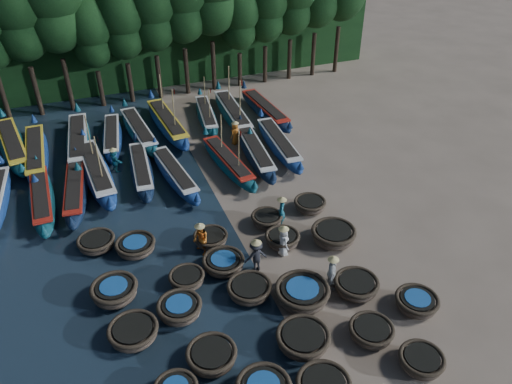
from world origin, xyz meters
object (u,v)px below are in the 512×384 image
object	(u,v)px
coracle_6	(212,356)
long_boat_3	(97,172)
coracle_24	(310,205)
fisherman_0	(283,240)
coracle_4	(421,361)
coracle_23	(267,219)
long_boat_11	(79,141)
coracle_10	(133,332)
long_boat_12	(112,137)
coracle_8	(371,331)
coracle_16	(187,279)
fisherman_2	(201,239)
coracle_17	(223,263)
long_boat_6	(228,162)
fisherman_3	(256,255)
long_boat_16	(233,113)
long_boat_2	(75,190)
long_boat_13	(139,130)
long_boat_17	(265,110)
long_boat_10	(36,153)
long_boat_15	(206,115)
long_boat_4	(141,170)
coracle_12	(249,289)
coracle_13	(302,293)
coracle_7	(303,339)
long_boat_8	(279,143)
coracle_19	(333,235)
long_boat_9	(13,145)
long_boat_7	(255,152)
long_boat_1	(42,198)
fisherman_4	(332,272)
coracle_14	(356,285)
coracle_15	(115,291)
fisherman_1	(282,210)
fisherman_6	(235,132)
fisherman_5	(115,160)
coracle_9	(417,302)
coracle_22	(211,238)
coracle_18	(282,239)

from	to	relation	value
coracle_6	long_boat_3	xyz separation A→B (m)	(-2.65, 15.22, 0.20)
coracle_24	fisherman_0	bearing A→B (deg)	-135.48
coracle_4	coracle_23	size ratio (longest dim) A/B	1.21
long_boat_11	coracle_10	bearing A→B (deg)	-83.27
long_boat_12	coracle_8	bearing A→B (deg)	-62.04
coracle_16	fisherman_2	distance (m)	2.33
coracle_17	long_boat_6	size ratio (longest dim) A/B	0.31
coracle_10	fisherman_3	distance (m)	6.52
long_boat_11	long_boat_16	xyz separation A→B (m)	(11.06, 0.45, -0.01)
long_boat_3	long_boat_12	world-z (taller)	long_boat_3
long_boat_2	fisherman_3	xyz separation A→B (m)	(7.54, -9.43, 0.38)
coracle_17	long_boat_13	distance (m)	14.99
coracle_24	long_boat_17	distance (m)	12.29
long_boat_10	coracle_10	bearing A→B (deg)	-78.04
long_boat_10	long_boat_11	distance (m)	2.78
long_boat_6	long_boat_15	bearing A→B (deg)	78.69
long_boat_4	coracle_10	bearing A→B (deg)	-97.16
coracle_12	coracle_13	bearing A→B (deg)	-29.34
coracle_7	long_boat_8	bearing A→B (deg)	70.20
coracle_19	long_boat_9	xyz separation A→B (m)	(-15.40, 15.81, 0.14)
long_boat_17	long_boat_3	bearing A→B (deg)	-164.06
long_boat_7	long_boat_1	bearing A→B (deg)	-172.40
long_boat_13	fisherman_4	xyz separation A→B (m)	(5.54, -17.90, 0.40)
long_boat_16	long_boat_17	world-z (taller)	long_boat_16
coracle_14	long_boat_15	size ratio (longest dim) A/B	0.33
coracle_15	long_boat_4	bearing A→B (deg)	73.10
coracle_16	long_boat_16	xyz separation A→B (m)	(7.56, 15.51, 0.22)
fisherman_1	fisherman_6	world-z (taller)	fisherman_1
long_boat_8	fisherman_5	xyz separation A→B (m)	(-10.56, 1.30, 0.27)
coracle_13	coracle_16	bearing A→B (deg)	147.90
coracle_9	coracle_17	distance (m)	8.93
long_boat_8	coracle_22	bearing A→B (deg)	-129.01
coracle_18	long_boat_10	distance (m)	17.66
long_boat_2	fisherman_3	distance (m)	12.08
coracle_16	long_boat_1	world-z (taller)	long_boat_1
fisherman_4	coracle_12	bearing A→B (deg)	107.01
coracle_10	fisherman_6	xyz separation A→B (m)	(9.39, 14.29, 0.48)
long_boat_17	fisherman_3	size ratio (longest dim) A/B	4.29
fisherman_3	long_boat_15	bearing A→B (deg)	-98.50
coracle_17	fisherman_5	size ratio (longest dim) A/B	1.36
long_boat_12	long_boat_2	bearing A→B (deg)	-108.02
coracle_9	coracle_14	size ratio (longest dim) A/B	0.98
coracle_18	long_boat_2	size ratio (longest dim) A/B	0.23
coracle_16	fisherman_1	distance (m)	6.48
fisherman_1	long_boat_13	bearing A→B (deg)	-133.86
long_boat_7	fisherman_4	size ratio (longest dim) A/B	4.07
coracle_24	long_boat_2	distance (m)	13.49
coracle_10	long_boat_7	size ratio (longest dim) A/B	0.28
coracle_10	coracle_18	xyz separation A→B (m)	(8.07, 3.24, 0.00)
coracle_14	long_boat_11	distance (m)	21.10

